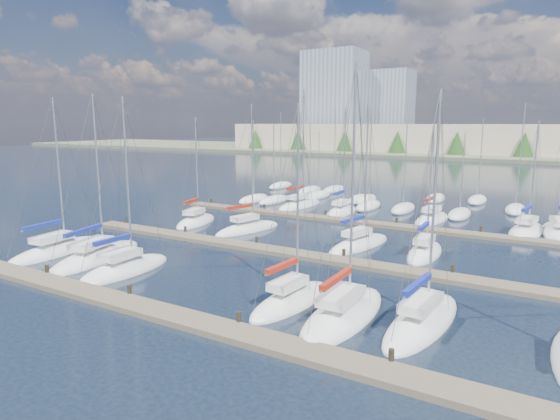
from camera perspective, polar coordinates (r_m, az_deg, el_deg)
The scene contains 21 objects.
ground at distance 78.20m, azimuth 17.23°, elevation 2.46°, with size 400.00×400.00×0.00m, color #192433.
dock_near at distance 26.65m, azimuth -13.39°, elevation -12.31°, with size 44.00×1.93×1.10m.
dock_mid at distance 37.40m, azimuth 1.56°, elevation -5.31°, with size 44.00×1.93×1.10m.
dock_far at distance 49.79m, azimuth 9.32°, elevation -1.43°, with size 44.00×1.93×1.10m.
sailboat_h at distance 49.85m, azimuth -10.22°, elevation -1.41°, with size 3.94×7.18×11.70m.
sailboat_l at distance 39.22m, azimuth 17.21°, elevation -5.00°, with size 2.39×7.02×10.92m.
sailboat_p at distance 52.96m, azimuth 18.02°, elevation -1.06°, with size 3.34×7.74×12.87m.
sailboat_f at distance 26.20m, azimuth 16.98°, elevation -12.83°, with size 3.33×9.16×12.81m.
sailboat_a at distance 42.30m, azimuth -25.46°, elevation -4.45°, with size 3.90×9.52×13.12m.
sailboat_o at distance 55.05m, azimuth 7.50°, elevation -0.19°, with size 2.61×6.85×12.96m.
sailboat_n at distance 58.87m, azimuth 2.43°, elevation 0.59°, with size 3.53×8.73×15.21m.
sailboat_c at distance 35.20m, azimuth -18.32°, elevation -6.84°, with size 2.89×7.70×12.93m.
sailboat_r at distance 51.49m, azimuth 30.80°, elevation -2.37°, with size 3.68×9.68×15.25m.
sailboat_q at distance 50.74m, azimuth 27.85°, elevation -2.29°, with size 3.92×8.09×11.39m.
sailboat_b at distance 39.14m, azimuth -21.44°, elevation -5.31°, with size 5.06×10.21×13.30m.
sailboat_k at distance 40.52m, azimuth 9.64°, elevation -4.16°, with size 3.99×8.62×12.76m.
sailboat_d at distance 27.76m, azimuth 1.38°, elevation -10.98°, with size 3.01×7.53×12.22m.
sailboat_i at distance 45.83m, azimuth -3.94°, elevation -2.30°, with size 4.20×8.12×12.92m.
sailboat_e at distance 26.20m, azimuth 7.78°, elevation -12.45°, with size 2.97×9.05×14.22m.
distant_boats at distance 63.93m, azimuth 10.11°, elevation 1.32°, with size 36.93×20.75×13.30m.
shoreline at distance 168.16m, azimuth 20.01°, elevation 8.94°, with size 400.00×60.00×38.00m.
Camera 1 is at (17.22, -15.57, 10.38)m, focal length 30.00 mm.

